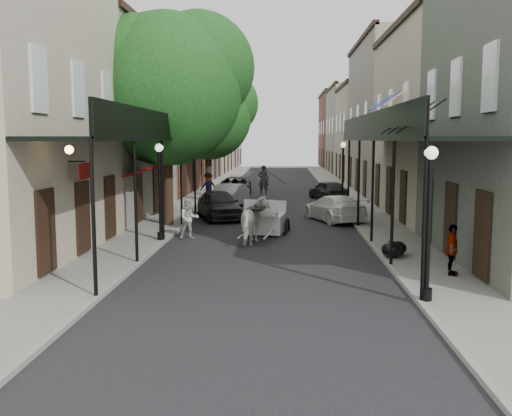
# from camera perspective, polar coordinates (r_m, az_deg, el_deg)

# --- Properties ---
(ground) EXTENTS (140.00, 140.00, 0.00)m
(ground) POSITION_cam_1_polar(r_m,az_deg,el_deg) (16.10, 0.40, -7.45)
(ground) COLOR gray
(ground) RESTS_ON ground
(road) EXTENTS (8.00, 90.00, 0.01)m
(road) POSITION_cam_1_polar(r_m,az_deg,el_deg) (35.81, 1.74, 0.48)
(road) COLOR black
(road) RESTS_ON ground
(sidewalk_left) EXTENTS (2.20, 90.00, 0.12)m
(sidewalk_left) POSITION_cam_1_polar(r_m,az_deg,el_deg) (36.24, -6.19, 0.61)
(sidewalk_left) COLOR gray
(sidewalk_left) RESTS_ON ground
(sidewalk_right) EXTENTS (2.20, 90.00, 0.12)m
(sidewalk_right) POSITION_cam_1_polar(r_m,az_deg,el_deg) (36.06, 9.71, 0.52)
(sidewalk_right) COLOR gray
(sidewalk_right) RESTS_ON ground
(building_row_left) EXTENTS (5.00, 80.00, 10.50)m
(building_row_left) POSITION_cam_1_polar(r_m,az_deg,el_deg) (46.53, -8.77, 8.34)
(building_row_left) COLOR #B5AB90
(building_row_left) RESTS_ON ground
(building_row_right) EXTENTS (5.00, 80.00, 10.50)m
(building_row_right) POSITION_cam_1_polar(r_m,az_deg,el_deg) (46.29, 12.82, 8.26)
(building_row_right) COLOR gray
(building_row_right) RESTS_ON ground
(gallery_left) EXTENTS (2.20, 18.05, 4.88)m
(gallery_left) POSITION_cam_1_polar(r_m,az_deg,el_deg) (23.21, -10.83, 6.92)
(gallery_left) COLOR black
(gallery_left) RESTS_ON sidewalk_left
(gallery_right) EXTENTS (2.20, 18.05, 4.88)m
(gallery_right) POSITION_cam_1_polar(r_m,az_deg,el_deg) (22.94, 13.29, 6.86)
(gallery_right) COLOR black
(gallery_right) RESTS_ON sidewalk_right
(tree_near) EXTENTS (7.31, 6.80, 9.63)m
(tree_near) POSITION_cam_1_polar(r_m,az_deg,el_deg) (26.33, -8.01, 12.26)
(tree_near) COLOR #382619
(tree_near) RESTS_ON sidewalk_left
(tree_far) EXTENTS (6.45, 6.00, 8.61)m
(tree_far) POSITION_cam_1_polar(r_m,az_deg,el_deg) (40.10, -4.28, 9.49)
(tree_far) COLOR #382619
(tree_far) RESTS_ON sidewalk_left
(lamppost_right_near) EXTENTS (0.32, 0.32, 3.71)m
(lamppost_right_near) POSITION_cam_1_polar(r_m,az_deg,el_deg) (14.15, 16.89, -1.28)
(lamppost_right_near) COLOR black
(lamppost_right_near) RESTS_ON sidewalk_right
(lamppost_left) EXTENTS (0.32, 0.32, 3.71)m
(lamppost_left) POSITION_cam_1_polar(r_m,az_deg,el_deg) (22.18, -9.58, 1.77)
(lamppost_left) COLOR black
(lamppost_left) RESTS_ON sidewalk_left
(lamppost_right_far) EXTENTS (0.32, 0.32, 3.71)m
(lamppost_right_far) POSITION_cam_1_polar(r_m,az_deg,el_deg) (33.82, 8.66, 3.51)
(lamppost_right_far) COLOR black
(lamppost_right_far) RESTS_ON sidewalk_right
(horse) EXTENTS (1.23, 2.21, 1.77)m
(horse) POSITION_cam_1_polar(r_m,az_deg,el_deg) (21.83, -0.05, -1.29)
(horse) COLOR silver
(horse) RESTS_ON ground
(carriage) EXTENTS (2.03, 2.79, 2.97)m
(carriage) POSITION_cam_1_polar(r_m,az_deg,el_deg) (24.50, 1.14, 0.23)
(carriage) COLOR black
(carriage) RESTS_ON ground
(pedestrian_walking) EXTENTS (0.98, 0.88, 1.64)m
(pedestrian_walking) POSITION_cam_1_polar(r_m,az_deg,el_deg) (23.07, -6.72, -1.05)
(pedestrian_walking) COLOR #BABCB1
(pedestrian_walking) RESTS_ON ground
(pedestrian_sidewalk_left) EXTENTS (1.31, 1.17, 1.76)m
(pedestrian_sidewalk_left) POSITION_cam_1_polar(r_m,az_deg,el_deg) (36.74, -4.80, 2.18)
(pedestrian_sidewalk_left) COLOR gray
(pedestrian_sidewalk_left) RESTS_ON sidewalk_left
(pedestrian_sidewalk_right) EXTENTS (0.62, 0.93, 1.47)m
(pedestrian_sidewalk_right) POSITION_cam_1_polar(r_m,az_deg,el_deg) (17.23, 19.03, -3.97)
(pedestrian_sidewalk_right) COLOR gray
(pedestrian_sidewalk_right) RESTS_ON sidewalk_right
(car_left_near) EXTENTS (2.98, 4.65, 1.47)m
(car_left_near) POSITION_cam_1_polar(r_m,az_deg,el_deg) (28.70, -3.72, 0.36)
(car_left_near) COLOR black
(car_left_near) RESTS_ON ground
(car_left_mid) EXTENTS (2.32, 4.36, 1.37)m
(car_left_mid) POSITION_cam_1_polar(r_m,az_deg,el_deg) (33.50, -2.78, 1.20)
(car_left_mid) COLOR #9B9AA0
(car_left_mid) RESTS_ON ground
(car_left_far) EXTENTS (2.41, 4.93, 1.35)m
(car_left_far) POSITION_cam_1_polar(r_m,az_deg,el_deg) (39.99, -2.15, 2.11)
(car_left_far) COLOR black
(car_left_far) RESTS_ON ground
(car_right_near) EXTENTS (3.24, 4.82, 1.30)m
(car_right_near) POSITION_cam_1_polar(r_m,az_deg,el_deg) (28.08, 7.82, -0.02)
(car_right_near) COLOR white
(car_right_near) RESTS_ON ground
(car_right_far) EXTENTS (2.68, 4.15, 1.32)m
(car_right_far) POSITION_cam_1_polar(r_m,az_deg,el_deg) (38.12, 7.23, 1.80)
(car_right_far) COLOR black
(car_right_far) RESTS_ON ground
(trash_bags) EXTENTS (0.91, 1.06, 0.55)m
(trash_bags) POSITION_cam_1_polar(r_m,az_deg,el_deg) (19.46, 13.64, -4.00)
(trash_bags) COLOR black
(trash_bags) RESTS_ON sidewalk_right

